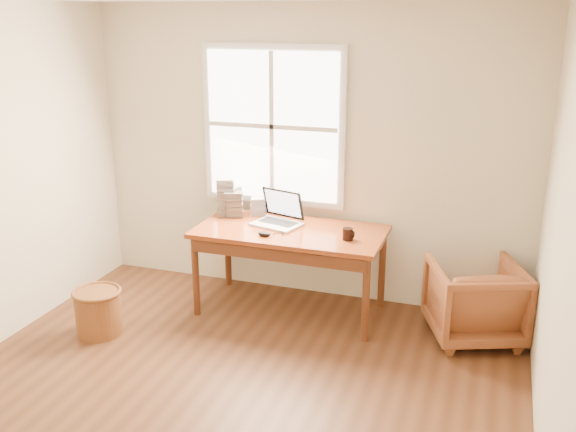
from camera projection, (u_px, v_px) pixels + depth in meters
name	position (u px, v px, depth m)	size (l,w,h in m)	color
room_shell	(199.00, 223.00, 3.80)	(4.04, 4.54, 2.64)	brown
desk	(290.00, 232.00, 5.45)	(1.60, 0.80, 0.04)	brown
armchair	(475.00, 301.00, 5.10)	(0.68, 0.70, 0.64)	brown
wicker_stool	(98.00, 313.00, 5.20)	(0.37, 0.37, 0.37)	brown
laptop	(276.00, 211.00, 5.50)	(0.35, 0.37, 0.27)	silver
mouse	(264.00, 234.00, 5.28)	(0.12, 0.07, 0.04)	black
coffee_mug	(348.00, 234.00, 5.19)	(0.08, 0.08, 0.10)	black
cd_stack_a	(233.00, 199.00, 5.85)	(0.13, 0.12, 0.26)	#B8BDC4
cd_stack_b	(234.00, 204.00, 5.76)	(0.15, 0.13, 0.23)	#26262B
cd_stack_c	(226.00, 197.00, 5.79)	(0.15, 0.13, 0.34)	#A5A7B3
cd_stack_d	(258.00, 206.00, 5.81)	(0.13, 0.11, 0.16)	silver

